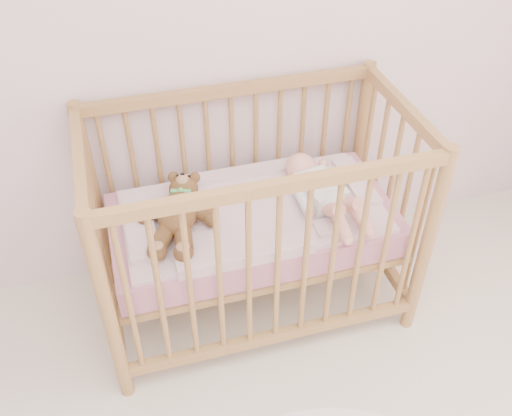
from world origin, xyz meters
name	(u,v)px	position (x,y,z in m)	size (l,w,h in m)	color
crib	(253,222)	(0.18, 1.60, 0.50)	(1.36, 0.76, 1.00)	#B5824D
mattress	(253,224)	(0.18, 1.60, 0.49)	(1.22, 0.62, 0.13)	pink
blanket	(253,211)	(0.18, 1.60, 0.56)	(1.10, 0.58, 0.06)	#D1909A
baby	(321,189)	(0.48, 1.58, 0.64)	(0.28, 0.59, 0.14)	white
teddy_bear	(177,213)	(-0.14, 1.58, 0.65)	(0.35, 0.50, 0.14)	brown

